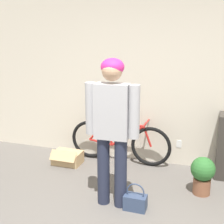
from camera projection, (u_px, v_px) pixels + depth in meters
The scene contains 6 objects.
wall_back at pixel (147, 82), 4.88m from camera, with size 8.00×0.07×2.60m.
person at pixel (112, 122), 3.61m from camera, with size 0.65×0.26×1.79m.
bicycle at pixel (119, 142), 5.05m from camera, with size 1.68×0.46×0.71m.
handbag at pixel (135, 201), 3.73m from camera, with size 0.27×0.16×0.34m.
cardboard_box at pixel (67, 158), 5.02m from camera, with size 0.45×0.37×0.26m.
potted_plant at pixel (203, 173), 4.05m from camera, with size 0.32×0.32×0.51m.
Camera 1 is at (1.01, -2.19, 2.08)m, focal length 50.00 mm.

